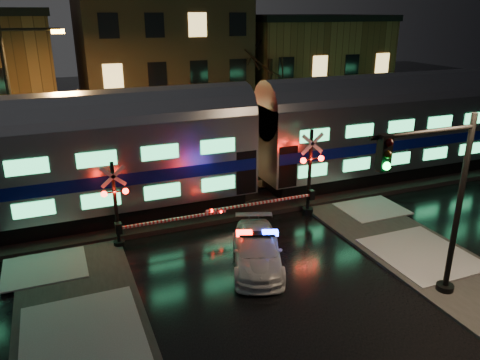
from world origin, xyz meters
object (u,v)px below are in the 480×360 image
object	(u,v)px
crossing_signal_left	(126,213)
police_car	(257,250)
traffic_light	(436,208)
streetlight	(18,106)
crossing_signal_right	(304,182)

from	to	relation	value
crossing_signal_left	police_car	bearing A→B (deg)	-38.36
police_car	traffic_light	bearing A→B (deg)	-24.02
traffic_light	streetlight	world-z (taller)	streetlight
crossing_signal_left	streetlight	size ratio (longest dim) A/B	0.60
crossing_signal_right	traffic_light	world-z (taller)	traffic_light
police_car	crossing_signal_left	bearing A→B (deg)	161.88
crossing_signal_right	traffic_light	xyz separation A→B (m)	(0.41, -7.65, 1.65)
crossing_signal_left	traffic_light	bearing A→B (deg)	-41.44
police_car	crossing_signal_left	distance (m)	5.59
crossing_signal_left	streetlight	xyz separation A→B (m)	(-3.73, 6.70, 3.49)
traffic_light	police_car	bearing A→B (deg)	139.66
crossing_signal_right	crossing_signal_left	bearing A→B (deg)	-179.92
traffic_light	streetlight	distance (m)	19.03
crossing_signal_right	crossing_signal_left	xyz separation A→B (m)	(-8.25, -0.01, -0.21)
police_car	crossing_signal_right	xyz separation A→B (m)	(3.92, 3.44, 1.07)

